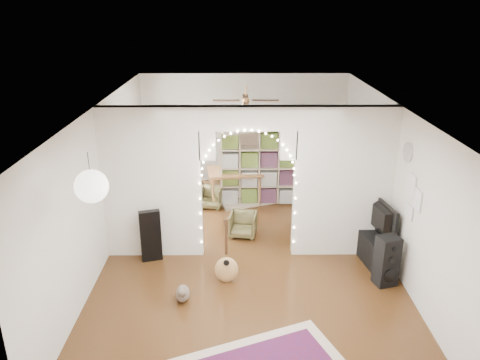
{
  "coord_description": "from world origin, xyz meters",
  "views": [
    {
      "loc": [
        -0.19,
        -7.52,
        4.27
      ],
      "look_at": [
        -0.13,
        0.3,
        1.3
      ],
      "focal_mm": 35.0,
      "sensor_mm": 36.0,
      "label": 1
    }
  ],
  "objects_px": {
    "bookcase": "(259,166)",
    "floor_speaker": "(387,261)",
    "acoustic_guitar": "(226,260)",
    "dining_chair_left": "(211,197)",
    "dining_table": "(235,174)",
    "dining_chair_right": "(243,224)",
    "media_console": "(372,246)"
  },
  "relations": [
    {
      "from": "media_console",
      "to": "acoustic_guitar",
      "type": "bearing_deg",
      "value": -173.03
    },
    {
      "from": "dining_chair_right",
      "to": "acoustic_guitar",
      "type": "bearing_deg",
      "value": -90.8
    },
    {
      "from": "floor_speaker",
      "to": "dining_chair_right",
      "type": "xyz_separation_m",
      "value": [
        -2.27,
        1.71,
        -0.18
      ]
    },
    {
      "from": "dining_chair_right",
      "to": "bookcase",
      "type": "bearing_deg",
      "value": 86.24
    },
    {
      "from": "floor_speaker",
      "to": "dining_chair_right",
      "type": "relative_size",
      "value": 1.63
    },
    {
      "from": "media_console",
      "to": "dining_table",
      "type": "distance_m",
      "value": 3.57
    },
    {
      "from": "acoustic_guitar",
      "to": "dining_chair_left",
      "type": "height_order",
      "value": "acoustic_guitar"
    },
    {
      "from": "bookcase",
      "to": "media_console",
      "type": "bearing_deg",
      "value": -72.51
    },
    {
      "from": "floor_speaker",
      "to": "dining_chair_left",
      "type": "relative_size",
      "value": 1.69
    },
    {
      "from": "floor_speaker",
      "to": "bookcase",
      "type": "bearing_deg",
      "value": 103.67
    },
    {
      "from": "media_console",
      "to": "dining_table",
      "type": "relative_size",
      "value": 0.77
    },
    {
      "from": "floor_speaker",
      "to": "dining_table",
      "type": "relative_size",
      "value": 0.65
    },
    {
      "from": "bookcase",
      "to": "floor_speaker",
      "type": "bearing_deg",
      "value": -79.58
    },
    {
      "from": "floor_speaker",
      "to": "dining_chair_left",
      "type": "xyz_separation_m",
      "value": [
        -2.96,
        3.07,
        -0.19
      ]
    },
    {
      "from": "floor_speaker",
      "to": "media_console",
      "type": "bearing_deg",
      "value": 73.99
    },
    {
      "from": "dining_chair_left",
      "to": "dining_chair_right",
      "type": "bearing_deg",
      "value": -51.65
    },
    {
      "from": "bookcase",
      "to": "dining_table",
      "type": "bearing_deg",
      "value": 155.9
    },
    {
      "from": "bookcase",
      "to": "dining_chair_left",
      "type": "relative_size",
      "value": 3.49
    },
    {
      "from": "floor_speaker",
      "to": "media_console",
      "type": "distance_m",
      "value": 0.81
    },
    {
      "from": "acoustic_guitar",
      "to": "media_console",
      "type": "height_order",
      "value": "acoustic_guitar"
    },
    {
      "from": "bookcase",
      "to": "dining_chair_right",
      "type": "relative_size",
      "value": 3.37
    },
    {
      "from": "floor_speaker",
      "to": "dining_chair_left",
      "type": "distance_m",
      "value": 4.27
    },
    {
      "from": "bookcase",
      "to": "dining_table",
      "type": "height_order",
      "value": "bookcase"
    },
    {
      "from": "bookcase",
      "to": "dining_chair_left",
      "type": "xyz_separation_m",
      "value": [
        -1.06,
        -0.25,
        -0.64
      ]
    },
    {
      "from": "media_console",
      "to": "bookcase",
      "type": "xyz_separation_m",
      "value": [
        -1.9,
        2.53,
        0.62
      ]
    },
    {
      "from": "acoustic_guitar",
      "to": "dining_chair_right",
      "type": "relative_size",
      "value": 1.86
    },
    {
      "from": "dining_table",
      "to": "floor_speaker",
      "type": "bearing_deg",
      "value": -62.09
    },
    {
      "from": "floor_speaker",
      "to": "acoustic_guitar",
      "type": "bearing_deg",
      "value": 162.66
    },
    {
      "from": "media_console",
      "to": "dining_chair_right",
      "type": "bearing_deg",
      "value": 148.97
    },
    {
      "from": "acoustic_guitar",
      "to": "dining_chair_left",
      "type": "xyz_separation_m",
      "value": [
        -0.4,
        3.01,
        -0.19
      ]
    },
    {
      "from": "media_console",
      "to": "dining_chair_right",
      "type": "xyz_separation_m",
      "value": [
        -2.27,
        0.92,
        -0.01
      ]
    },
    {
      "from": "acoustic_guitar",
      "to": "bookcase",
      "type": "height_order",
      "value": "bookcase"
    }
  ]
}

